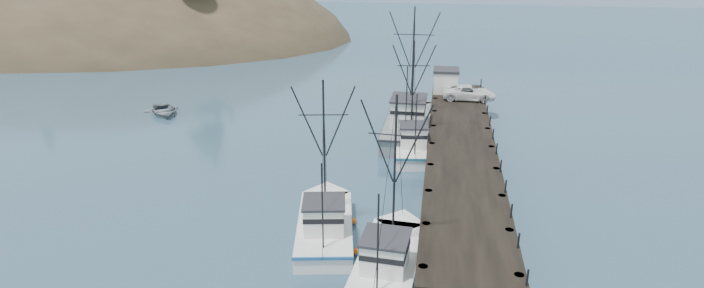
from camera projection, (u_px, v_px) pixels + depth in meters
name	position (u px, v px, depth m)	size (l,w,h in m)	color
ground	(253.00, 244.00, 36.70)	(400.00, 400.00, 0.00)	#29455C
pier	(461.00, 148.00, 48.81)	(6.00, 44.00, 2.00)	black
headland	(47.00, 53.00, 122.23)	(134.80, 78.00, 51.00)	#382D1E
moored_sailboats	(156.00, 52.00, 97.24)	(7.89, 18.21, 6.35)	silver
trawler_near	(389.00, 260.00, 33.37)	(4.37, 11.15, 11.28)	silver
trawler_mid	(325.00, 223.00, 37.64)	(5.32, 11.16, 11.00)	silver
trawler_far	(411.00, 144.00, 52.15)	(4.54, 10.58, 10.86)	silver
work_vessel	(409.00, 123.00, 56.85)	(4.90, 15.80, 13.23)	slate
pier_shed	(446.00, 80.00, 65.07)	(3.00, 3.20, 2.80)	silver
pickup_truck	(469.00, 93.00, 62.10)	(2.74, 5.95, 1.65)	white
motorboat	(164.00, 114.00, 63.89)	(3.99, 5.58, 1.16)	slate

